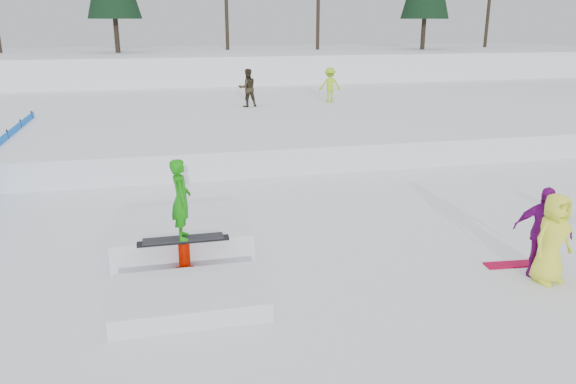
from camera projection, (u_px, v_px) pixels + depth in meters
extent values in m
plane|color=white|center=(286.00, 290.00, 9.43)|extent=(120.00, 120.00, 0.00)
cube|color=white|center=(184.00, 70.00, 36.99)|extent=(60.00, 14.00, 2.40)
cube|color=white|center=(203.00, 115.00, 24.20)|extent=(50.00, 18.00, 0.80)
cylinder|color=black|center=(9.00, 147.00, 17.53)|extent=(0.05, 0.05, 1.10)
cylinder|color=black|center=(22.00, 135.00, 19.30)|extent=(0.05, 0.05, 1.10)
cylinder|color=black|center=(33.00, 125.00, 21.07)|extent=(0.05, 0.05, 1.10)
cylinder|color=black|center=(117.00, 36.00, 34.08)|extent=(0.30, 0.30, 2.00)
cylinder|color=black|center=(423.00, 34.00, 37.97)|extent=(0.30, 0.30, 2.00)
imported|color=black|center=(248.00, 88.00, 23.69)|extent=(0.84, 0.70, 1.59)
imported|color=#9BD119|center=(330.00, 85.00, 25.05)|extent=(0.99, 0.58, 1.53)
imported|color=#7A0B7D|center=(542.00, 232.00, 9.79)|extent=(0.98, 0.93, 1.63)
imported|color=#E6F135|center=(553.00, 238.00, 9.54)|extent=(0.87, 0.66, 1.60)
cube|color=#9E0129|center=(521.00, 264.00, 10.43)|extent=(1.42, 0.40, 0.03)
cube|color=white|center=(181.00, 234.00, 11.19)|extent=(2.60, 2.20, 0.54)
cube|color=white|center=(189.00, 297.00, 8.90)|extent=(2.40, 1.60, 0.30)
cylinder|color=#BF1400|center=(185.00, 272.00, 10.05)|extent=(0.44, 0.44, 0.06)
cylinder|color=#BF1400|center=(184.00, 258.00, 9.97)|extent=(0.20, 0.20, 0.60)
cube|color=black|center=(183.00, 241.00, 9.87)|extent=(1.60, 0.16, 0.06)
cube|color=black|center=(183.00, 239.00, 9.86)|extent=(1.40, 0.28, 0.03)
imported|color=#13870A|center=(181.00, 199.00, 9.65)|extent=(0.34, 0.52, 1.42)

